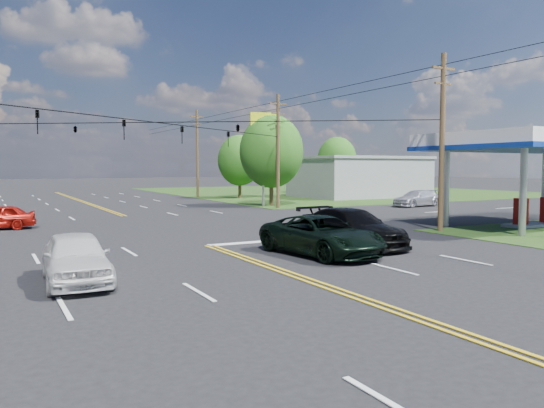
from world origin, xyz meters
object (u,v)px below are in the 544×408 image
pole_se (442,140)px  tree_right_a (271,151)px  pole_ne (278,150)px  tree_right_b (240,160)px  pickup_dkgreen (322,236)px  retail_ne (359,178)px  pickup_white (76,258)px  tree_far_r (337,159)px  suv_black (352,228)px  pole_right_far (197,152)px  gas_canopy (537,146)px

pole_se → tree_right_a: size_ratio=1.16×
pole_ne → tree_right_b: (3.50, 15.00, -0.70)m
pole_se → tree_right_a: bearing=87.3°
pickup_dkgreen → pole_se: bearing=12.1°
retail_ne → pole_ne: size_ratio=1.47×
pole_se → tree_right_a: pole_se is taller
pickup_white → pole_se: bearing=15.3°
tree_right_a → tree_far_r: tree_right_a is taller
tree_far_r → pole_se: bearing=-118.3°
tree_right_b → suv_black: 37.02m
pole_se → tree_far_r: size_ratio=1.25×
pole_right_far → tree_far_r: 21.10m
pole_se → tree_right_b: (3.50, 33.00, -0.70)m
retail_ne → tree_right_b: size_ratio=1.98×
pole_right_far → tree_right_b: 5.40m
tree_far_r → gas_canopy: bearing=-109.9°
pole_ne → pickup_dkgreen: 23.99m
gas_canopy → pickup_dkgreen: gas_canopy is taller
pole_ne → tree_right_b: bearing=76.9°
pole_right_far → tree_far_r: pole_right_far is taller
pole_ne → pickup_dkgreen: pole_ne is taller
pole_ne → pole_right_far: size_ratio=0.95×
tree_right_a → suv_black: 25.03m
pickup_white → pole_ne: bearing=52.2°
gas_canopy → pickup_dkgreen: bearing=-171.7°
retail_ne → pole_ne: 20.43m
pole_se → gas_canopy: bearing=-8.7°
pickup_dkgreen → suv_black: (2.43, 1.25, 0.05)m
tree_right_b → pole_se: bearing=-96.1°
tree_right_a → pickup_white: bearing=-128.9°
pole_se → pole_right_far: 37.00m
pole_se → pickup_white: 20.14m
retail_ne → tree_right_b: 14.22m
suv_black → pickup_white: size_ratio=1.26×
pole_right_far → pickup_dkgreen: bearing=-103.9°
tree_right_b → pickup_dkgreen: tree_right_b is taller
tree_right_a → pole_se: bearing=-92.7°
gas_canopy → pickup_white: 26.26m
pickup_white → retail_ne: bearing=45.7°
gas_canopy → tree_right_a: tree_right_a is taller
pole_se → pole_ne: bearing=90.0°
tree_right_b → pole_right_far: bearing=131.2°
pole_ne → pickup_white: bearing=-131.1°
retail_ne → pickup_white: size_ratio=3.10×
tree_far_r → pole_ne: bearing=-135.0°
tree_right_a → pickup_white: (-20.28, -25.11, -4.10)m
gas_canopy → suv_black: bearing=-175.3°
retail_ne → tree_right_a: bearing=-153.4°
pole_right_far → suv_black: pole_right_far is taller
pickup_white → tree_right_a: bearing=54.4°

